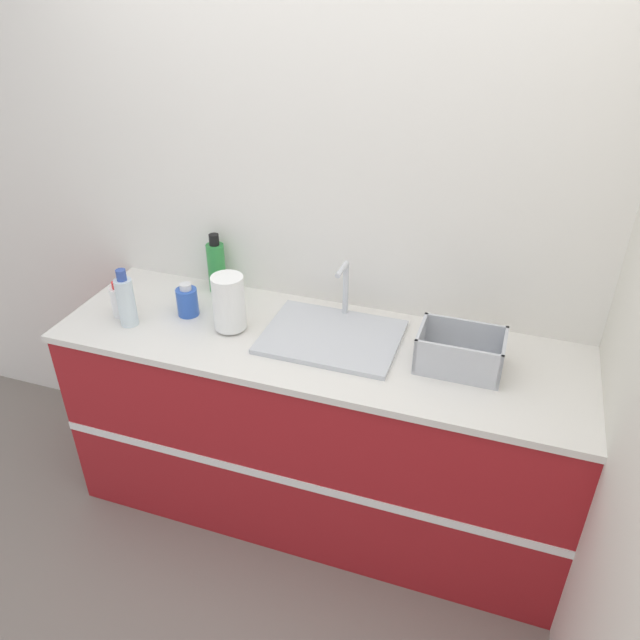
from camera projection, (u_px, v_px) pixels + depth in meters
ground_plane at (295, 556)px, 2.72m from camera, size 12.00×12.00×0.00m
wall_back at (346, 221)px, 2.58m from camera, size 4.53×0.06×2.60m
counter_cabinet at (318, 429)px, 2.73m from camera, size 2.15×0.66×0.92m
sink at (332, 335)px, 2.50m from camera, size 0.54×0.41×0.26m
paper_towel_roll at (229, 303)px, 2.51m from camera, size 0.13×0.13×0.24m
dish_rack at (460, 354)px, 2.31m from camera, size 0.31×0.21×0.15m
bottle_clear at (126, 301)px, 2.54m from camera, size 0.07×0.07×0.25m
bottle_blue at (187, 301)px, 2.63m from camera, size 0.09×0.09×0.15m
bottle_green at (217, 266)px, 2.79m from camera, size 0.08×0.08×0.27m
bottle_white_spray at (119, 301)px, 2.62m from camera, size 0.07×0.07×0.16m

